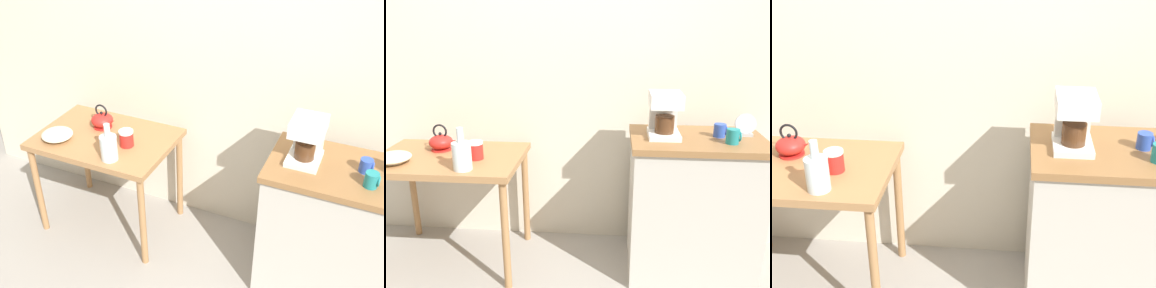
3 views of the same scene
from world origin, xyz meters
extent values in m
plane|color=gray|center=(0.00, 0.00, 0.00)|extent=(8.00, 8.00, 0.00)
cube|color=beige|center=(0.10, 0.41, 1.40)|extent=(4.40, 0.10, 2.80)
cube|color=#9E7044|center=(-0.71, -0.01, 0.71)|extent=(0.91, 0.63, 0.04)
cylinder|color=#9E7044|center=(-0.30, -0.29, 0.34)|extent=(0.04, 0.04, 0.69)
cylinder|color=#9E7044|center=(-1.12, 0.26, 0.34)|extent=(0.04, 0.04, 0.69)
cylinder|color=#9E7044|center=(-0.30, 0.26, 0.34)|extent=(0.04, 0.04, 0.69)
cube|color=#BCB7AD|center=(0.80, 0.01, 0.42)|extent=(0.75, 0.50, 0.85)
cube|color=olive|center=(0.80, 0.01, 0.87)|extent=(0.78, 0.53, 0.04)
cylinder|color=beige|center=(-0.98, -0.17, 0.73)|extent=(0.09, 0.09, 0.01)
ellipsoid|color=beige|center=(-0.98, -0.17, 0.76)|extent=(0.20, 0.20, 0.06)
cylinder|color=red|center=(-0.80, 0.09, 0.73)|extent=(0.13, 0.13, 0.01)
ellipsoid|color=red|center=(-0.80, 0.09, 0.78)|extent=(0.15, 0.15, 0.09)
cone|color=red|center=(-0.73, 0.09, 0.79)|extent=(0.07, 0.03, 0.05)
sphere|color=black|center=(-0.80, 0.09, 0.84)|extent=(0.02, 0.02, 0.02)
torus|color=black|center=(-0.80, 0.09, 0.85)|extent=(0.09, 0.01, 0.09)
cylinder|color=silver|center=(-0.54, -0.23, 0.81)|extent=(0.11, 0.11, 0.16)
cylinder|color=silver|center=(-0.54, -0.23, 0.93)|extent=(0.04, 0.04, 0.09)
cylinder|color=red|center=(-0.52, -0.05, 0.78)|extent=(0.09, 0.09, 0.10)
cylinder|color=white|center=(-0.52, -0.05, 0.83)|extent=(0.09, 0.09, 0.01)
cube|color=white|center=(0.60, 0.00, 0.90)|extent=(0.18, 0.22, 0.03)
cube|color=white|center=(0.60, 0.08, 1.01)|extent=(0.16, 0.05, 0.26)
cube|color=white|center=(0.60, 0.00, 1.10)|extent=(0.18, 0.22, 0.08)
cylinder|color=#4C2D19|center=(0.60, -0.01, 0.96)|extent=(0.11, 0.11, 0.10)
cylinder|color=#2D4CAD|center=(0.92, 0.03, 0.92)|extent=(0.07, 0.07, 0.08)
torus|color=#2D4CAD|center=(0.96, 0.03, 0.92)|extent=(0.01, 0.05, 0.05)
cylinder|color=teal|center=(0.96, -0.10, 0.92)|extent=(0.07, 0.07, 0.08)
torus|color=teal|center=(1.00, -0.10, 0.92)|extent=(0.01, 0.06, 0.06)
cube|color=#B2B5BA|center=(1.08, 0.07, 0.89)|extent=(0.08, 0.06, 0.02)
cylinder|color=#B2B5BA|center=(1.08, 0.07, 0.96)|extent=(0.12, 0.05, 0.12)
cylinder|color=black|center=(1.08, 0.06, 0.96)|extent=(0.10, 0.04, 0.10)
camera|label=1|loc=(0.92, -2.25, 2.35)|focal=44.24mm
camera|label=2|loc=(0.30, -2.30, 1.57)|focal=37.89mm
camera|label=3|loc=(0.32, -2.20, 1.95)|focal=49.04mm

